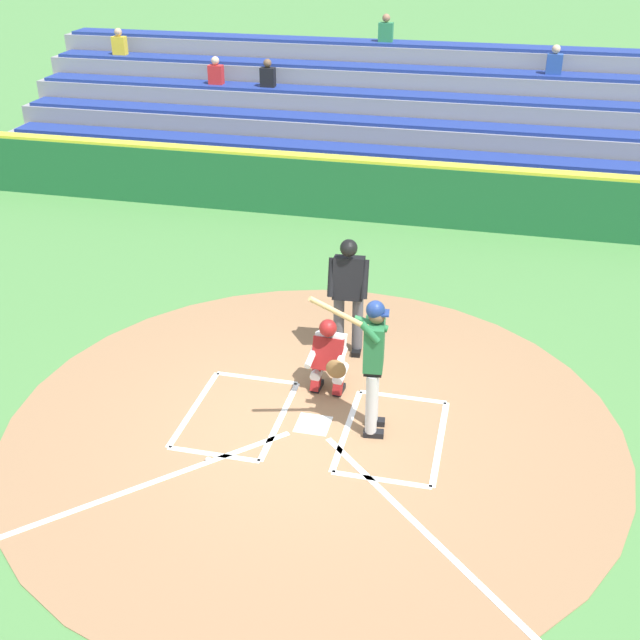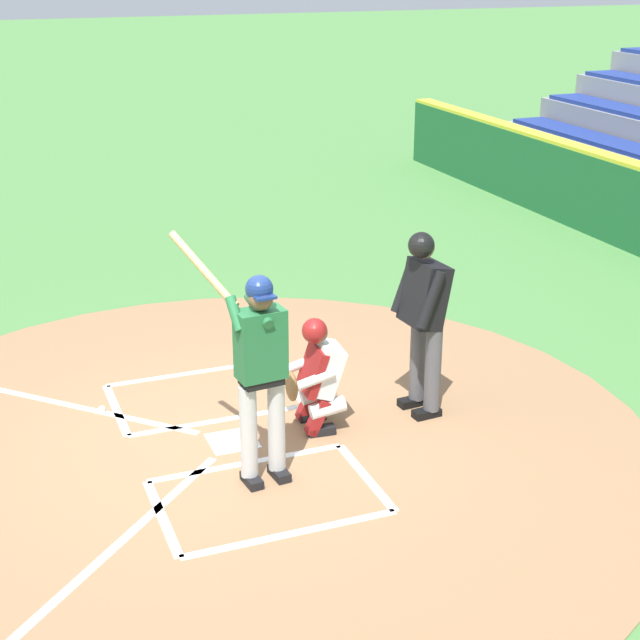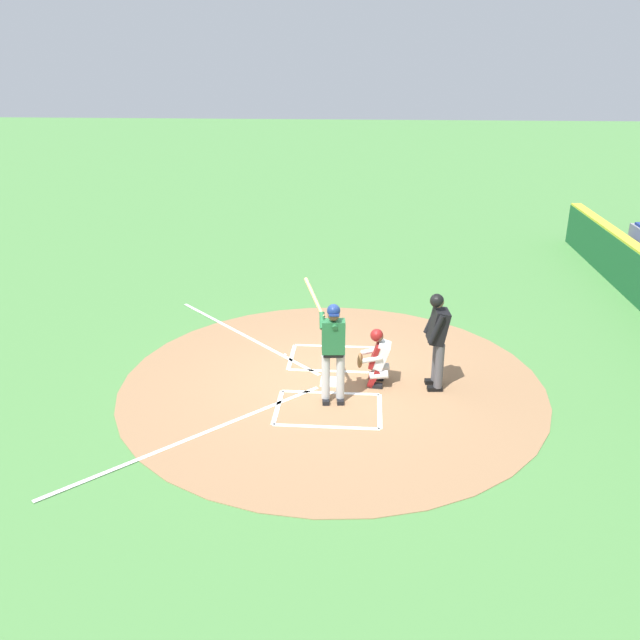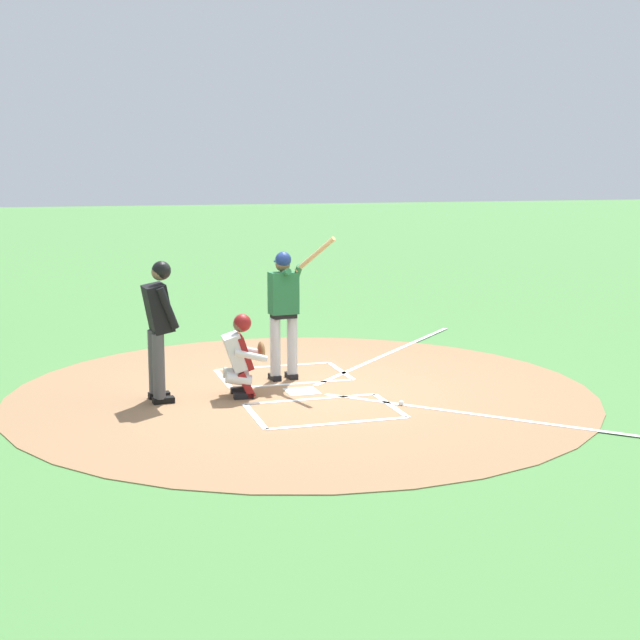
{
  "view_description": "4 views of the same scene",
  "coord_description": "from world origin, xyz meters",
  "views": [
    {
      "loc": [
        -2.05,
        8.3,
        6.16
      ],
      "look_at": [
        0.03,
        -0.51,
        1.29
      ],
      "focal_mm": 44.9,
      "sensor_mm": 36.0,
      "label": 1
    },
    {
      "loc": [
        -7.79,
        2.14,
        4.33
      ],
      "look_at": [
        0.22,
        -0.96,
        1.02
      ],
      "focal_mm": 54.31,
      "sensor_mm": 36.0,
      "label": 2
    },
    {
      "loc": [
        -10.98,
        -0.61,
        5.7
      ],
      "look_at": [
        0.35,
        0.26,
        1.14
      ],
      "focal_mm": 36.22,
      "sensor_mm": 36.0,
      "label": 3
    },
    {
      "loc": [
        11.77,
        -3.26,
        3.09
      ],
      "look_at": [
        -0.3,
        0.35,
        0.95
      ],
      "focal_mm": 51.25,
      "sensor_mm": 36.0,
      "label": 4
    }
  ],
  "objects": [
    {
      "name": "dirt_circle",
      "position": [
        0.0,
        0.0,
        0.01
      ],
      "size": [
        8.0,
        8.0,
        0.01
      ],
      "primitive_type": "cylinder",
      "color": "#99704C",
      "rests_on": "ground"
    },
    {
      "name": "baseball",
      "position": [
        1.07,
        1.04,
        0.04
      ],
      "size": [
        0.07,
        0.07,
        0.07
      ],
      "primitive_type": "sphere",
      "color": "white",
      "rests_on": "ground"
    },
    {
      "name": "batter",
      "position": [
        -0.75,
        -0.05,
        1.1
      ],
      "size": [
        0.89,
        0.79,
        2.13
      ],
      "color": "#BCBCBC",
      "rests_on": "ground"
    },
    {
      "name": "catcher",
      "position": [
        -0.02,
        -0.84,
        0.59
      ],
      "size": [
        0.59,
        0.64,
        1.13
      ],
      "color": "black",
      "rests_on": "ground"
    },
    {
      "name": "home_plate_and_chalk",
      "position": [
        0.0,
        0.88,
        0.01
      ],
      "size": [
        7.93,
        4.91,
        0.01
      ],
      "color": "white",
      "rests_on": "dirt_circle"
    },
    {
      "name": "ground_plane",
      "position": [
        0.0,
        0.0,
        0.0
      ],
      "size": [
        120.0,
        120.0,
        0.0
      ],
      "primitive_type": "plane",
      "color": "#4C8442"
    },
    {
      "name": "plate_umpire",
      "position": [
        -0.06,
        -1.92,
        1.08
      ],
      "size": [
        0.6,
        0.45,
        1.86
      ],
      "color": "#4C4C51",
      "rests_on": "ground"
    }
  ]
}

